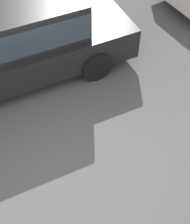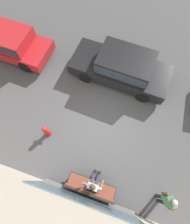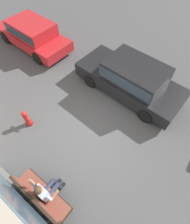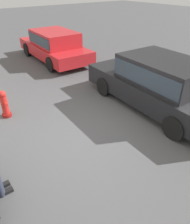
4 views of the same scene
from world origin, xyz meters
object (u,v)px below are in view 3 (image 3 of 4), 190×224
person_on_phone (46,190)px  parked_car_far (32,33)px  parked_car_mid (132,78)px  bench (40,197)px  fire_hydrant (26,118)px

person_on_phone → parked_car_far: 7.95m
parked_car_mid → bench: bearing=93.2°
person_on_phone → parked_car_mid: 5.20m
parked_car_far → fire_hydrant: size_ratio=5.63×
person_on_phone → parked_car_mid: size_ratio=0.29×
parked_car_far → person_on_phone: bearing=141.9°
bench → person_on_phone: size_ratio=1.35×
parked_car_far → fire_hydrant: bearing=135.7°
parked_car_mid → parked_car_far: bearing=2.8°
person_on_phone → parked_car_far: (6.26, -4.90, 0.04)m
person_on_phone → fire_hydrant: (2.56, -1.30, -0.33)m
person_on_phone → parked_car_mid: (0.36, -5.19, 0.10)m
parked_car_far → parked_car_mid: bearing=-177.2°
parked_car_mid → fire_hydrant: parked_car_mid is taller
bench → parked_car_far: parked_car_far is taller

